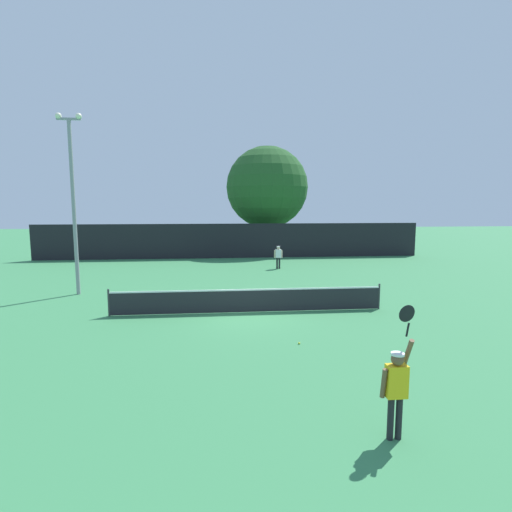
{
  "coord_description": "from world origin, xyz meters",
  "views": [
    {
      "loc": [
        -1.26,
        -15.73,
        4.32
      ],
      "look_at": [
        0.59,
        2.87,
        1.93
      ],
      "focal_mm": 28.15,
      "sensor_mm": 36.0,
      "label": 1
    }
  ],
  "objects_px": {
    "player_serving": "(397,382)",
    "light_pole": "(73,194)",
    "large_tree": "(267,187)",
    "player_receiving": "(278,255)",
    "parked_car_near": "(142,242)",
    "tennis_ball": "(299,343)"
  },
  "relations": [
    {
      "from": "tennis_ball",
      "to": "player_serving",
      "type": "bearing_deg",
      "value": -82.12
    },
    {
      "from": "tennis_ball",
      "to": "parked_car_near",
      "type": "distance_m",
      "value": 28.54
    },
    {
      "from": "player_receiving",
      "to": "tennis_ball",
      "type": "bearing_deg",
      "value": 83.69
    },
    {
      "from": "tennis_ball",
      "to": "parked_car_near",
      "type": "relative_size",
      "value": 0.02
    },
    {
      "from": "player_serving",
      "to": "parked_car_near",
      "type": "relative_size",
      "value": 0.57
    },
    {
      "from": "player_serving",
      "to": "player_receiving",
      "type": "distance_m",
      "value": 19.97
    },
    {
      "from": "player_serving",
      "to": "large_tree",
      "type": "bearing_deg",
      "value": 87.32
    },
    {
      "from": "parked_car_near",
      "to": "player_receiving",
      "type": "bearing_deg",
      "value": -55.63
    },
    {
      "from": "player_serving",
      "to": "light_pole",
      "type": "height_order",
      "value": "light_pole"
    },
    {
      "from": "light_pole",
      "to": "parked_car_near",
      "type": "relative_size",
      "value": 1.92
    },
    {
      "from": "light_pole",
      "to": "large_tree",
      "type": "relative_size",
      "value": 0.89
    },
    {
      "from": "player_receiving",
      "to": "light_pole",
      "type": "xyz_separation_m",
      "value": [
        -10.87,
        -6.75,
        3.9
      ]
    },
    {
      "from": "light_pole",
      "to": "parked_car_near",
      "type": "distance_m",
      "value": 19.31
    },
    {
      "from": "player_receiving",
      "to": "parked_car_near",
      "type": "height_order",
      "value": "parked_car_near"
    },
    {
      "from": "player_receiving",
      "to": "large_tree",
      "type": "height_order",
      "value": "large_tree"
    },
    {
      "from": "light_pole",
      "to": "large_tree",
      "type": "bearing_deg",
      "value": 55.81
    },
    {
      "from": "player_serving",
      "to": "large_tree",
      "type": "distance_m",
      "value": 30.33
    },
    {
      "from": "player_serving",
      "to": "player_receiving",
      "type": "bearing_deg",
      "value": 87.36
    },
    {
      "from": "player_receiving",
      "to": "large_tree",
      "type": "bearing_deg",
      "value": -92.77
    },
    {
      "from": "player_receiving",
      "to": "light_pole",
      "type": "distance_m",
      "value": 13.38
    },
    {
      "from": "tennis_ball",
      "to": "parked_car_near",
      "type": "xyz_separation_m",
      "value": [
        -9.51,
        26.9,
        0.74
      ]
    },
    {
      "from": "parked_car_near",
      "to": "light_pole",
      "type": "bearing_deg",
      "value": -97.38
    }
  ]
}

